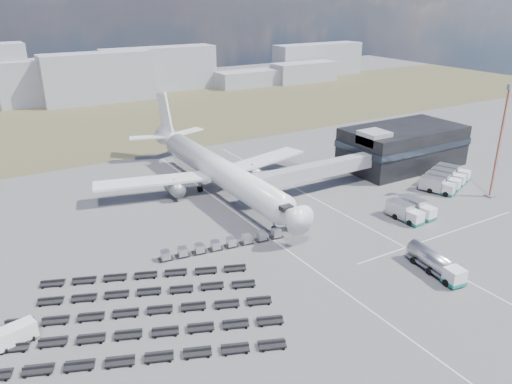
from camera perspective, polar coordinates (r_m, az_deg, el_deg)
ground at (r=85.37m, az=5.38°, el=-6.78°), size 420.00×420.00×0.00m
grass_strip at (r=180.44m, az=-15.84°, el=7.91°), size 420.00×90.00×0.01m
lane_markings at (r=92.93m, az=9.17°, el=-4.48°), size 47.12×110.00×0.01m
terminal at (r=130.16m, az=16.36°, el=5.08°), size 30.40×16.40×11.00m
jet_bridge at (r=107.05m, az=5.92°, el=2.21°), size 30.30×3.80×7.05m
airliner at (r=108.68m, az=-4.62°, el=2.70°), size 51.59×64.53×17.62m
skyline at (r=215.10m, az=-23.00°, el=11.61°), size 307.45×25.89×23.32m
fuel_tanker at (r=83.04m, az=19.83°, el=-7.62°), size 4.02×10.88×3.43m
pushback_tug at (r=92.89m, az=4.48°, el=-3.76°), size 3.49×2.32×1.46m
utility_van at (r=70.93m, az=-25.74°, el=-14.47°), size 5.13×3.24×2.50m
catering_truck at (r=119.57m, az=-3.92°, el=2.49°), size 4.33×5.95×2.53m
service_trucks_near at (r=101.19m, az=17.29°, el=-1.95°), size 6.78×7.95×3.05m
service_trucks_far at (r=120.68m, az=20.83°, el=1.42°), size 15.28×11.90×3.00m
uld_row at (r=85.68m, az=-3.76°, el=-5.93°), size 22.45×4.27×1.52m
baggage_dollies at (r=71.21m, az=-12.78°, el=-13.27°), size 39.65×32.15×0.82m
floodlight_mast at (r=115.00m, az=26.10°, el=5.12°), size 2.30×1.86×24.07m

